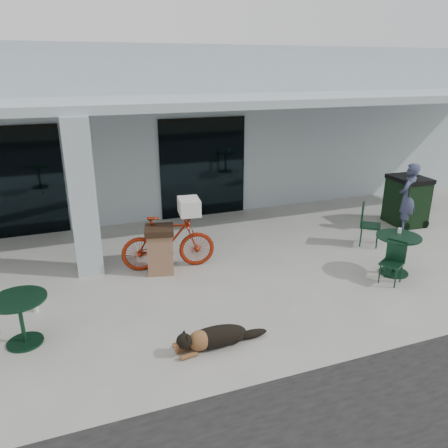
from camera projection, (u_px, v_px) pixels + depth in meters
name	position (u px, v px, depth m)	size (l,w,h in m)	color
ground	(193.00, 314.00, 7.43)	(80.00, 80.00, 0.00)	#A9A79F
building	(117.00, 123.00, 14.16)	(22.00, 7.00, 4.50)	#A4B2BA
storefront_glass_left	(2.00, 184.00, 10.31)	(2.80, 0.06, 2.70)	black
storefront_glass_right	(203.00, 168.00, 11.95)	(2.40, 0.06, 2.70)	black
column	(83.00, 198.00, 8.43)	(0.50, 0.50, 3.12)	#A4B2BA
overhang	(142.00, 103.00, 9.51)	(22.00, 2.80, 0.18)	#A4B2BA
bicycle	(168.00, 242.00, 8.92)	(0.54, 1.91, 1.15)	maroon
laundry_basket	(189.00, 206.00, 8.77)	(0.55, 0.41, 0.33)	white
dog	(216.00, 335.00, 6.50)	(1.11, 0.37, 0.37)	black
cup_near_dog	(36.00, 309.00, 7.47)	(0.08, 0.08, 0.10)	white
cafe_table_near	(22.00, 321.00, 6.51)	(0.82, 0.82, 0.77)	#123320
cafe_table_far	(396.00, 255.00, 8.74)	(0.87, 0.87, 0.81)	#123320
cafe_chair_far_a	(370.00, 225.00, 10.14)	(0.45, 0.49, 0.99)	#123320
cafe_chair_far_b	(392.00, 263.00, 8.36)	(0.38, 0.42, 0.84)	#123320
person	(407.00, 197.00, 11.00)	(0.63, 0.41, 1.73)	#393F60
cup_on_table	(399.00, 231.00, 8.75)	(0.07, 0.07, 0.10)	white
trash_receptacle	(160.00, 250.00, 8.80)	(0.57, 0.57, 0.97)	#8B6448
wheeled_bin	(407.00, 201.00, 11.48)	(0.79, 1.00, 1.28)	black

